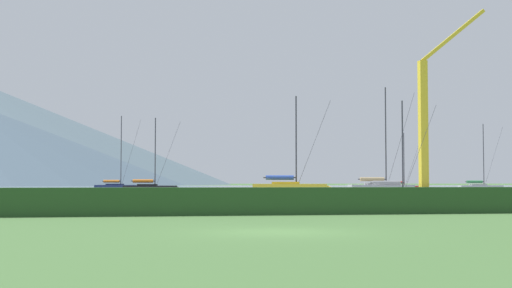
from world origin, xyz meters
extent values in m
plane|color=#477038|center=(0.00, 0.00, 0.00)|extent=(1000.00, 1000.00, 0.00)
cube|color=#8499A8|center=(0.00, 137.00, 0.00)|extent=(320.00, 246.00, 0.00)
cube|color=#284C23|center=(0.00, 11.00, 0.61)|extent=(80.00, 1.20, 1.22)
cube|color=black|center=(-1.72, 67.24, 0.50)|extent=(6.55, 2.78, 1.00)
cone|color=black|center=(1.90, 66.90, 0.50)|extent=(1.17, 0.95, 0.85)
cube|color=black|center=(-2.09, 67.28, 0.87)|extent=(2.50, 1.75, 0.64)
cylinder|color=#333338|center=(-1.18, 67.19, 4.87)|extent=(0.13, 0.13, 8.64)
cylinder|color=#333338|center=(-2.61, 67.33, 1.55)|extent=(2.86, 0.38, 0.11)
cylinder|color=orange|center=(-2.61, 67.33, 1.55)|extent=(2.46, 0.63, 0.40)
cylinder|color=#333338|center=(0.31, 67.05, 4.65)|extent=(3.02, 0.31, 8.21)
cube|color=#9E9EA3|center=(23.86, 57.68, 0.57)|extent=(7.38, 3.11, 1.13)
cone|color=#9E9EA3|center=(27.95, 57.31, 0.57)|extent=(1.31, 1.07, 0.96)
cube|color=gray|center=(23.46, 57.72, 0.98)|extent=(2.81, 1.96, 0.72)
cylinder|color=#333338|center=(24.48, 57.63, 6.43)|extent=(0.14, 0.14, 11.62)
cylinder|color=#333338|center=(22.87, 57.77, 1.75)|extent=(3.23, 0.42, 0.12)
cylinder|color=tan|center=(22.87, 57.77, 1.75)|extent=(2.78, 0.70, 0.45)
cylinder|color=#333338|center=(26.17, 57.47, 6.14)|extent=(3.41, 0.34, 11.05)
cube|color=white|center=(16.35, 33.12, 0.45)|extent=(5.91, 3.13, 0.88)
cone|color=white|center=(19.48, 32.41, 0.45)|extent=(1.11, 0.95, 0.75)
cube|color=silver|center=(16.03, 33.20, 0.77)|extent=(2.34, 1.78, 0.56)
cylinder|color=#333338|center=(16.82, 33.02, 4.16)|extent=(0.11, 0.11, 7.36)
cylinder|color=#333338|center=(15.58, 33.30, 1.37)|extent=(2.49, 0.66, 0.10)
cylinder|color=gray|center=(15.58, 33.30, 1.37)|extent=(2.18, 0.82, 0.35)
cylinder|color=#333338|center=(18.11, 32.72, 3.98)|extent=(2.61, 0.62, 7.00)
cube|color=red|center=(34.68, 79.29, 0.44)|extent=(5.86, 2.91, 0.88)
cone|color=red|center=(37.83, 78.71, 0.44)|extent=(1.08, 0.91, 0.75)
cube|color=#A52020|center=(34.36, 79.35, 0.76)|extent=(2.29, 1.70, 0.56)
cylinder|color=#333338|center=(35.15, 79.20, 4.53)|extent=(0.11, 0.11, 8.09)
cylinder|color=#333338|center=(33.91, 79.43, 1.37)|extent=(2.50, 0.55, 0.10)
cylinder|color=red|center=(33.91, 79.43, 1.37)|extent=(2.17, 0.74, 0.35)
cylinder|color=#333338|center=(36.45, 78.96, 4.33)|extent=(2.63, 0.51, 7.70)
cube|color=navy|center=(-5.95, 88.37, 0.50)|extent=(6.68, 3.94, 0.99)
cone|color=navy|center=(-2.50, 87.31, 0.50)|extent=(1.29, 1.13, 0.84)
cube|color=#1B2449|center=(-6.30, 88.48, 0.86)|extent=(2.69, 2.14, 0.63)
cylinder|color=#333338|center=(-5.44, 88.21, 5.88)|extent=(0.13, 0.13, 10.67)
cylinder|color=#333338|center=(-6.80, 88.63, 1.54)|extent=(2.75, 0.94, 0.11)
cylinder|color=orange|center=(-6.80, 88.63, 1.54)|extent=(2.43, 1.09, 0.40)
cylinder|color=#333338|center=(-4.01, 87.77, 5.62)|extent=(2.88, 0.91, 10.15)
cube|color=gold|center=(12.74, 55.13, 0.62)|extent=(8.27, 4.56, 1.23)
cone|color=gold|center=(17.08, 54.01, 0.62)|extent=(1.56, 1.35, 1.05)
cube|color=gold|center=(12.31, 55.24, 1.07)|extent=(3.29, 2.55, 0.78)
cylinder|color=#333338|center=(13.39, 54.96, 5.68)|extent=(0.16, 0.16, 10.02)
cylinder|color=#333338|center=(11.68, 55.40, 1.91)|extent=(3.45, 1.01, 0.13)
cylinder|color=#2847A3|center=(11.68, 55.40, 1.91)|extent=(3.03, 1.23, 0.49)
cylinder|color=#333338|center=(15.18, 54.50, 5.43)|extent=(3.62, 0.96, 9.53)
cube|color=#9E9EA3|center=(45.74, 76.67, 0.48)|extent=(6.28, 3.16, 0.94)
cone|color=#9E9EA3|center=(49.11, 76.02, 0.48)|extent=(1.16, 0.98, 0.80)
cube|color=gray|center=(45.41, 76.74, 0.82)|extent=(2.46, 1.84, 0.60)
cylinder|color=#333338|center=(46.25, 76.57, 5.18)|extent=(0.12, 0.12, 9.33)
cylinder|color=#333338|center=(44.92, 76.83, 1.46)|extent=(2.67, 0.62, 0.10)
cylinder|color=#2D7542|center=(44.92, 76.83, 1.46)|extent=(2.32, 0.81, 0.38)
cylinder|color=#333338|center=(47.63, 76.30, 4.95)|extent=(2.80, 0.57, 8.87)
cube|color=#333338|center=(25.64, 49.68, 0.40)|extent=(2.00, 2.00, 0.80)
cube|color=gold|center=(25.64, 49.68, 7.41)|extent=(0.80, 0.80, 13.22)
cube|color=gold|center=(29.10, 49.68, 16.80)|extent=(7.15, 0.36, 5.86)
camera|label=1|loc=(-4.34, -20.88, 1.47)|focal=50.92mm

